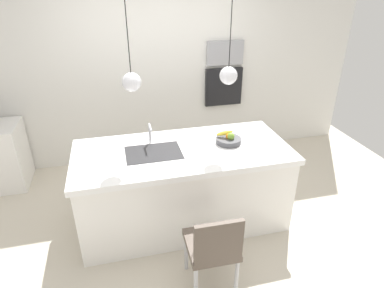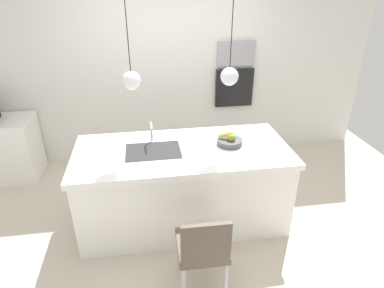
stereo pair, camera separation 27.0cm
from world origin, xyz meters
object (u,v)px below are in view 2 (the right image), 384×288
Objects in this scene: oven at (234,88)px; chair_near at (203,247)px; microwave at (236,53)px; fruit_bowl at (230,141)px.

oven is 0.67× the size of chair_near.
oven is (-0.00, 0.00, -0.50)m from microwave.
oven reaches higher than chair_near.
microwave is 0.96× the size of oven.
oven is at bearing 69.85° from chair_near.
chair_near is at bearing -110.15° from microwave.
fruit_bowl is at bearing 64.87° from chair_near.
fruit_bowl is at bearing -106.77° from microwave.
fruit_bowl is 1.20m from chair_near.
fruit_bowl is 1.73m from microwave.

